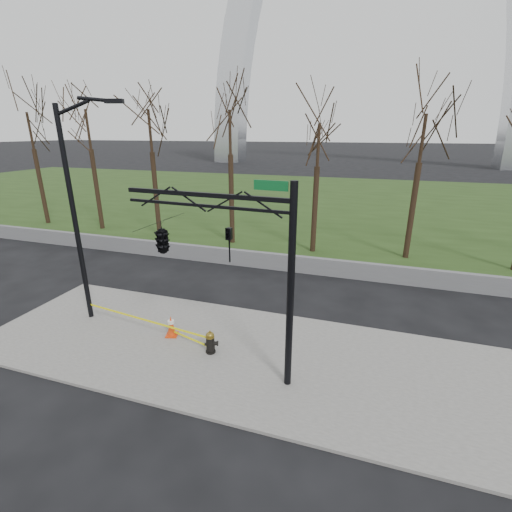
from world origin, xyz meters
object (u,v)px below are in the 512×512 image
(fire_hydrant, at_px, (211,342))
(street_light, at_px, (78,203))
(traffic_signal_mast, at_px, (184,240))
(traffic_cone, at_px, (171,326))

(fire_hydrant, height_order, street_light, street_light)
(traffic_signal_mast, bearing_deg, fire_hydrant, 53.32)
(traffic_cone, height_order, street_light, street_light)
(fire_hydrant, relative_size, traffic_cone, 1.03)
(street_light, distance_m, traffic_signal_mast, 5.18)
(fire_hydrant, xyz_separation_m, traffic_cone, (-1.80, 0.52, 0.02))
(fire_hydrant, xyz_separation_m, traffic_signal_mast, (-0.44, -0.51, 3.67))
(fire_hydrant, distance_m, street_light, 6.91)
(street_light, relative_size, traffic_signal_mast, 1.37)
(street_light, bearing_deg, traffic_cone, -20.19)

